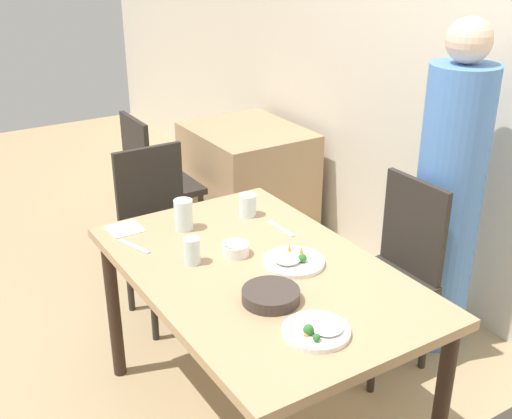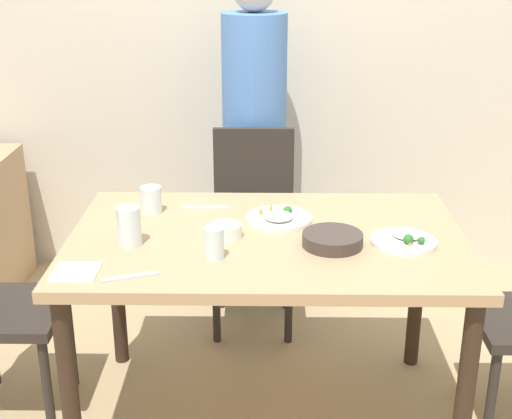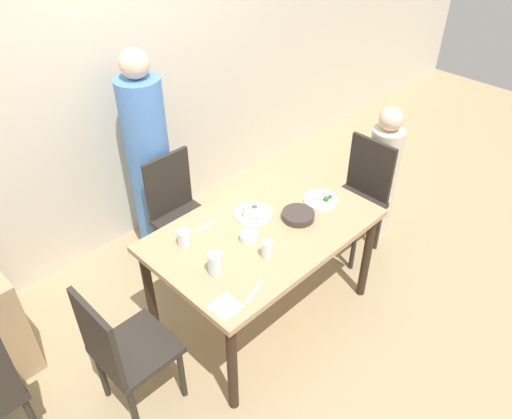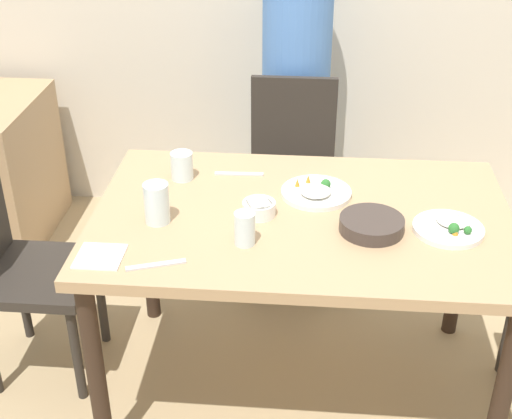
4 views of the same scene
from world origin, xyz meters
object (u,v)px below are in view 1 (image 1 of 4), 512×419
(chair_adult_spot, at_px, (392,269))
(plate_rice_adult, at_px, (292,261))
(bowl_curry, at_px, (271,295))
(person_adult, at_px, (448,204))
(glass_water_tall, at_px, (247,205))

(chair_adult_spot, xyz_separation_m, plate_rice_adult, (0.11, -0.66, 0.28))
(bowl_curry, xyz_separation_m, plate_rice_adult, (-0.18, 0.22, -0.01))
(person_adult, bearing_deg, bowl_curry, -76.65)
(plate_rice_adult, bearing_deg, chair_adult_spot, 99.21)
(plate_rice_adult, distance_m, glass_water_tall, 0.50)
(chair_adult_spot, relative_size, bowl_curry, 4.47)
(glass_water_tall, bearing_deg, chair_adult_spot, 56.29)
(plate_rice_adult, bearing_deg, bowl_curry, -50.73)
(chair_adult_spot, distance_m, person_adult, 0.42)
(person_adult, height_order, bowl_curry, person_adult)
(chair_adult_spot, bearing_deg, glass_water_tall, -123.71)
(bowl_curry, height_order, plate_rice_adult, plate_rice_adult)
(chair_adult_spot, xyz_separation_m, person_adult, (-0.00, 0.33, 0.26))
(person_adult, distance_m, bowl_curry, 1.24)
(bowl_curry, relative_size, glass_water_tall, 2.03)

